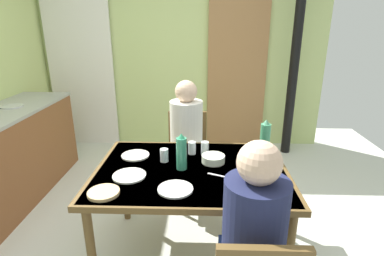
# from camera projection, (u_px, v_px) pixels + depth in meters

# --- Properties ---
(ground_plane) EXTENTS (5.78, 5.78, 0.00)m
(ground_plane) POSITION_uv_depth(u_px,v_px,m) (160.00, 238.00, 2.52)
(ground_plane) COLOR silver
(wall_back) EXTENTS (4.02, 0.10, 2.56)m
(wall_back) POSITION_uv_depth(u_px,v_px,m) (178.00, 55.00, 4.20)
(wall_back) COLOR #C2D584
(wall_back) RESTS_ON ground_plane
(door_wooden) EXTENTS (0.80, 0.05, 2.00)m
(door_wooden) POSITION_uv_depth(u_px,v_px,m) (237.00, 77.00, 4.19)
(door_wooden) COLOR #9E6F42
(door_wooden) RESTS_ON ground_plane
(stove_pipe_column) EXTENTS (0.12, 0.12, 2.56)m
(stove_pipe_column) POSITION_uv_depth(u_px,v_px,m) (295.00, 58.00, 3.82)
(stove_pipe_column) COLOR black
(stove_pipe_column) RESTS_ON ground_plane
(curtain_panel) EXTENTS (0.90, 0.03, 2.15)m
(curtain_panel) POSITION_uv_depth(u_px,v_px,m) (82.00, 71.00, 4.22)
(curtain_panel) COLOR white
(curtain_panel) RESTS_ON ground_plane
(kitchen_counter) EXTENTS (0.61, 1.99, 0.91)m
(kitchen_counter) POSITION_uv_depth(u_px,v_px,m) (3.00, 160.00, 2.91)
(kitchen_counter) COLOR brown
(kitchen_counter) RESTS_ON ground_plane
(dining_table) EXTENTS (1.34, 0.99, 0.72)m
(dining_table) POSITION_uv_depth(u_px,v_px,m) (191.00, 177.00, 2.15)
(dining_table) COLOR brown
(dining_table) RESTS_ON ground_plane
(chair_far_diner) EXTENTS (0.40, 0.40, 0.87)m
(chair_far_diner) POSITION_uv_depth(u_px,v_px,m) (187.00, 150.00, 3.01)
(chair_far_diner) COLOR brown
(chair_far_diner) RESTS_ON ground_plane
(person_near_diner) EXTENTS (0.30, 0.37, 0.77)m
(person_near_diner) POSITION_uv_depth(u_px,v_px,m) (254.00, 227.00, 1.43)
(person_near_diner) COLOR #15244F
(person_near_diner) RESTS_ON ground_plane
(person_far_diner) EXTENTS (0.30, 0.37, 0.77)m
(person_far_diner) POSITION_uv_depth(u_px,v_px,m) (186.00, 128.00, 2.79)
(person_far_diner) COLOR silver
(person_far_diner) RESTS_ON ground_plane
(water_bottle_green_near) EXTENTS (0.07, 0.07, 0.26)m
(water_bottle_green_near) POSITION_uv_depth(u_px,v_px,m) (181.00, 152.00, 2.09)
(water_bottle_green_near) COLOR #36906B
(water_bottle_green_near) RESTS_ON dining_table
(water_bottle_green_far) EXTENTS (0.07, 0.07, 0.31)m
(water_bottle_green_far) POSITION_uv_depth(u_px,v_px,m) (265.00, 141.00, 2.23)
(water_bottle_green_far) COLOR #3E9164
(water_bottle_green_far) RESTS_ON dining_table
(serving_bowl_center) EXTENTS (0.17, 0.17, 0.05)m
(serving_bowl_center) POSITION_uv_depth(u_px,v_px,m) (213.00, 159.00, 2.22)
(serving_bowl_center) COLOR silver
(serving_bowl_center) RESTS_ON dining_table
(dinner_plate_near_left) EXTENTS (0.21, 0.21, 0.01)m
(dinner_plate_near_left) POSITION_uv_depth(u_px,v_px,m) (135.00, 155.00, 2.33)
(dinner_plate_near_left) COLOR white
(dinner_plate_near_left) RESTS_ON dining_table
(dinner_plate_near_right) EXTENTS (0.22, 0.22, 0.01)m
(dinner_plate_near_right) POSITION_uv_depth(u_px,v_px,m) (129.00, 176.00, 2.02)
(dinner_plate_near_right) COLOR white
(dinner_plate_near_right) RESTS_ON dining_table
(dinner_plate_far_center) EXTENTS (0.22, 0.22, 0.01)m
(dinner_plate_far_center) POSITION_uv_depth(u_px,v_px,m) (175.00, 189.00, 1.85)
(dinner_plate_far_center) COLOR white
(dinner_plate_far_center) RESTS_ON dining_table
(drinking_glass_by_near_diner) EXTENTS (0.06, 0.06, 0.10)m
(drinking_glass_by_near_diner) POSITION_uv_depth(u_px,v_px,m) (192.00, 148.00, 2.36)
(drinking_glass_by_near_diner) COLOR silver
(drinking_glass_by_near_diner) RESTS_ON dining_table
(drinking_glass_by_far_diner) EXTENTS (0.06, 0.06, 0.10)m
(drinking_glass_by_far_diner) POSITION_uv_depth(u_px,v_px,m) (164.00, 155.00, 2.22)
(drinking_glass_by_far_diner) COLOR silver
(drinking_glass_by_far_diner) RESTS_ON dining_table
(drinking_glass_spare_center) EXTENTS (0.06, 0.06, 0.10)m
(drinking_glass_spare_center) POSITION_uv_depth(u_px,v_px,m) (205.00, 148.00, 2.35)
(drinking_glass_spare_center) COLOR silver
(drinking_glass_spare_center) RESTS_ON dining_table
(bread_plate_sliced) EXTENTS (0.19, 0.19, 0.02)m
(bread_plate_sliced) POSITION_uv_depth(u_px,v_px,m) (104.00, 193.00, 1.80)
(bread_plate_sliced) COLOR #DBB77A
(bread_plate_sliced) RESTS_ON dining_table
(cutlery_knife_near) EXTENTS (0.14, 0.07, 0.00)m
(cutlery_knife_near) POSITION_uv_depth(u_px,v_px,m) (218.00, 175.00, 2.03)
(cutlery_knife_near) COLOR silver
(cutlery_knife_near) RESTS_ON dining_table
(cutlery_fork_near) EXTENTS (0.07, 0.14, 0.00)m
(cutlery_fork_near) POSITION_uv_depth(u_px,v_px,m) (261.00, 170.00, 2.10)
(cutlery_fork_near) COLOR silver
(cutlery_fork_near) RESTS_ON dining_table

